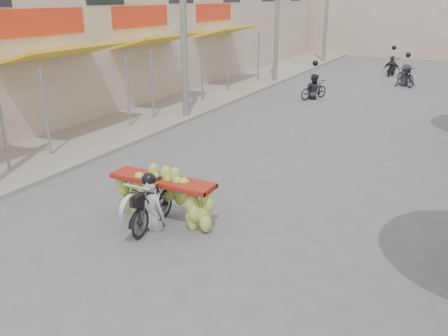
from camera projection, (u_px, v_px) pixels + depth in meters
sidewalk_left at (191, 98)px, 21.10m from camera, size 4.00×60.00×0.12m
shophouse_row_left at (84, 28)px, 21.42m from camera, size 9.77×40.00×6.00m
far_building at (426, 8)px, 36.05m from camera, size 20.00×6.00×7.00m
utility_pole_mid at (183, 6)px, 16.55m from camera, size 0.60×0.24×8.00m
utility_pole_far at (278, 3)px, 24.06m from camera, size 0.60×0.24×8.00m
utility_pole_back at (327, 1)px, 31.56m from camera, size 0.60×0.24×8.00m
banana_motorbike at (157, 194)px, 9.34m from camera, size 2.23×1.83×1.95m
bg_motorbike_a at (314, 82)px, 21.05m from camera, size 1.13×1.57×1.95m
bg_motorbike_b at (406, 70)px, 23.95m from camera, size 1.42×1.77×1.95m
bg_motorbike_c at (392, 62)px, 27.33m from camera, size 1.00×1.77×1.95m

